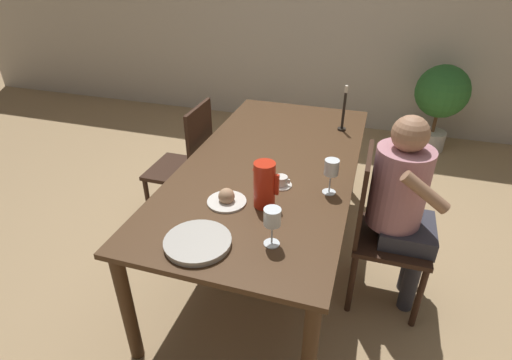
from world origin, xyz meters
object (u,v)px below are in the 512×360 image
teacup_near_person (281,182)px  wine_glass_juice (272,219)px  red_pitcher (264,184)px  bread_plate (227,199)px  person_seated (403,200)px  chair_person_side (380,228)px  serving_tray (198,242)px  potted_plant (441,97)px  candlestick_tall (343,113)px  wine_glass_water (331,169)px  chair_opposite (187,164)px

teacup_near_person → wine_glass_juice: bearing=-80.5°
red_pitcher → bread_plate: size_ratio=1.20×
wine_glass_juice → teacup_near_person: 0.53m
red_pitcher → person_seated: bearing=24.7°
chair_person_side → serving_tray: bearing=-49.0°
wine_glass_juice → bread_plate: size_ratio=0.92×
red_pitcher → potted_plant: 2.85m
wine_glass_juice → potted_plant: bearing=71.4°
person_seated → candlestick_tall: (-0.43, 0.79, 0.16)m
person_seated → wine_glass_water: (-0.40, -0.10, 0.18)m
wine_glass_juice → bread_plate: 0.42m
teacup_near_person → candlestick_tall: size_ratio=0.37×
person_seated → red_pitcher: person_seated is taller
potted_plant → wine_glass_water: bearing=-108.3°
chair_opposite → wine_glass_water: 1.25m
serving_tray → chair_person_side: bearing=41.0°
person_seated → wine_glass_juice: person_seated is taller
chair_opposite → potted_plant: size_ratio=1.07×
chair_person_side → bread_plate: chair_person_side is taller
candlestick_tall → serving_tray: bearing=-107.1°
serving_tray → candlestick_tall: (0.46, 1.51, 0.11)m
serving_tray → bread_plate: 0.36m
red_pitcher → serving_tray: 0.46m
teacup_near_person → candlestick_tall: bearing=75.5°
bread_plate → candlestick_tall: bearing=68.1°
person_seated → candlestick_tall: size_ratio=3.60×
bread_plate → potted_plant: bearing=64.0°
bread_plate → potted_plant: size_ratio=0.23×
person_seated → teacup_near_person: (-0.66, -0.11, 0.06)m
person_seated → red_pitcher: size_ratio=4.79×
person_seated → wine_glass_water: 0.45m
chair_opposite → person_seated: bearing=-103.4°
chair_opposite → serving_tray: 1.25m
chair_opposite → candlestick_tall: candlestick_tall is taller
chair_opposite → wine_glass_juice: chair_opposite is taller
chair_person_side → red_pitcher: 0.77m
chair_person_side → wine_glass_water: (-0.30, -0.08, 0.38)m
chair_opposite → red_pitcher: 1.10m
chair_person_side → teacup_near_person: bearing=-81.5°
chair_person_side → chair_opposite: 1.45m
chair_person_side → person_seated: bearing=102.8°
wine_glass_water → person_seated: bearing=13.9°
chair_person_side → bread_plate: size_ratio=4.66×
serving_tray → bread_plate: bread_plate is taller
teacup_near_person → serving_tray: 0.66m
serving_tray → wine_glass_juice: bearing=18.6°
potted_plant → chair_opposite: bearing=-134.2°
chair_person_side → person_seated: person_seated is taller
candlestick_tall → person_seated: bearing=-61.1°
person_seated → teacup_near_person: size_ratio=9.68×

